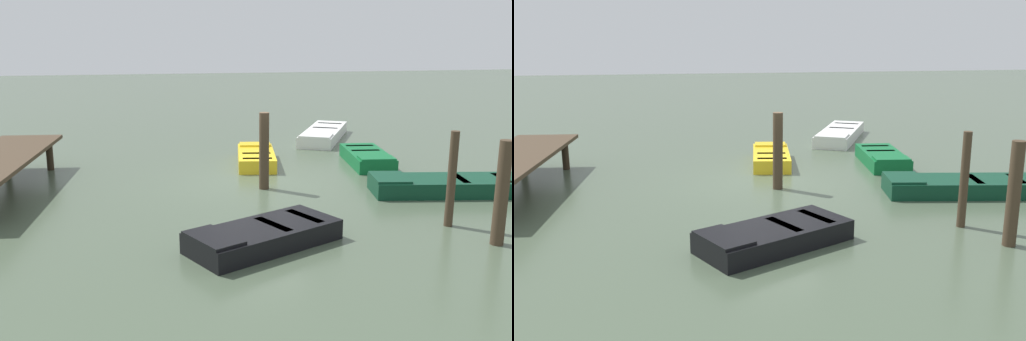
# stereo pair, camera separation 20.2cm
# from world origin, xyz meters

# --- Properties ---
(ground_plane) EXTENTS (80.00, 80.00, 0.00)m
(ground_plane) POSITION_xyz_m (0.00, 0.00, 0.00)
(ground_plane) COLOR #475642
(rowboat_black) EXTENTS (2.53, 3.25, 0.46)m
(rowboat_black) POSITION_xyz_m (-4.67, 0.68, 0.22)
(rowboat_black) COLOR black
(rowboat_black) RESTS_ON ground_plane
(rowboat_yellow) EXTENTS (2.76, 1.44, 0.46)m
(rowboat_yellow) POSITION_xyz_m (2.21, -0.39, 0.22)
(rowboat_yellow) COLOR gold
(rowboat_yellow) RESTS_ON ground_plane
(rowboat_dark_green) EXTENTS (1.82, 4.03, 0.46)m
(rowboat_dark_green) POSITION_xyz_m (-1.83, -4.63, 0.22)
(rowboat_dark_green) COLOR #0C3823
(rowboat_dark_green) RESTS_ON ground_plane
(rowboat_green) EXTENTS (2.83, 1.40, 0.46)m
(rowboat_green) POSITION_xyz_m (1.61, -3.77, 0.22)
(rowboat_green) COLOR #0F602D
(rowboat_green) RESTS_ON ground_plane
(rowboat_white) EXTENTS (4.23, 2.90, 0.46)m
(rowboat_white) POSITION_xyz_m (5.82, -3.60, 0.22)
(rowboat_white) COLOR silver
(rowboat_white) RESTS_ON ground_plane
(mooring_piling_far_left) EXTENTS (0.26, 0.26, 2.01)m
(mooring_piling_far_left) POSITION_xyz_m (-0.59, -0.11, 1.01)
(mooring_piling_far_left) COLOR #423323
(mooring_piling_far_left) RESTS_ON ground_plane
(mooring_piling_far_right) EXTENTS (0.25, 0.25, 2.06)m
(mooring_piling_far_right) POSITION_xyz_m (-5.35, -3.84, 1.03)
(mooring_piling_far_right) COLOR #423323
(mooring_piling_far_right) RESTS_ON ground_plane
(mooring_piling_mid_right) EXTENTS (0.18, 0.18, 2.05)m
(mooring_piling_mid_right) POSITION_xyz_m (-4.17, -3.44, 1.02)
(mooring_piling_mid_right) COLOR #423323
(mooring_piling_mid_right) RESTS_ON ground_plane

